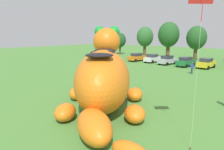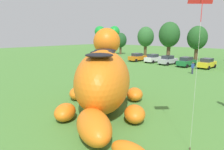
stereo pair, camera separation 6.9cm
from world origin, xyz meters
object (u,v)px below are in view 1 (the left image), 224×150
object	(u,v)px
car_white	(152,58)
car_green	(186,62)
car_orange	(137,57)
car_silver	(167,60)
spectator_wandering	(93,69)
giant_inflatable_creature	(103,79)
spectator_by_cars	(192,68)
car_yellow	(206,63)

from	to	relation	value
car_white	car_green	bearing A→B (deg)	-5.05
car_orange	car_silver	distance (m)	7.16
car_silver	car_white	bearing A→B (deg)	170.54
spectator_wandering	car_orange	bearing A→B (deg)	104.75
giant_inflatable_creature	car_green	xyz separation A→B (m)	(-4.01, 24.69, -1.47)
car_white	car_green	xyz separation A→B (m)	(7.21, -0.64, 0.00)
giant_inflatable_creature	spectator_wandering	distance (m)	13.52
giant_inflatable_creature	car_orange	size ratio (longest dim) A/B	2.59
car_white	car_orange	bearing A→B (deg)	-171.33
spectator_wandering	spectator_by_cars	bearing A→B (deg)	46.00
giant_inflatable_creature	spectator_wandering	bearing A→B (deg)	141.13
car_orange	car_silver	world-z (taller)	same
car_green	spectator_by_cars	size ratio (longest dim) A/B	2.48
giant_inflatable_creature	car_white	bearing A→B (deg)	113.89
car_orange	car_yellow	distance (m)	14.07
car_white	car_silver	size ratio (longest dim) A/B	0.97
car_white	car_green	size ratio (longest dim) A/B	0.98
car_yellow	giant_inflatable_creature	bearing A→B (deg)	-88.41
car_silver	spectator_by_cars	world-z (taller)	car_silver
car_orange	car_silver	size ratio (longest dim) A/B	1.00
car_white	car_silver	world-z (taller)	same
car_orange	car_silver	xyz separation A→B (m)	(7.16, -0.06, 0.00)
car_orange	spectator_wandering	xyz separation A→B (m)	(4.31, -16.36, -0.01)
car_orange	car_green	xyz separation A→B (m)	(10.76, -0.10, 0.00)
car_white	car_yellow	size ratio (longest dim) A/B	0.99
car_orange	car_green	distance (m)	10.76
car_white	spectator_by_cars	distance (m)	12.57
car_green	car_yellow	world-z (taller)	same
giant_inflatable_creature	car_green	bearing A→B (deg)	99.22
giant_inflatable_creature	car_yellow	distance (m)	25.25
spectator_wandering	car_green	bearing A→B (deg)	68.35
spectator_wandering	car_silver	bearing A→B (deg)	80.05
car_yellow	car_green	bearing A→B (deg)	-171.30
car_silver	car_green	xyz separation A→B (m)	(3.60, -0.03, 0.00)
giant_inflatable_creature	car_white	world-z (taller)	giant_inflatable_creature
car_orange	spectator_wandering	size ratio (longest dim) A/B	2.52
car_green	car_yellow	size ratio (longest dim) A/B	1.01
car_orange	car_yellow	size ratio (longest dim) A/B	1.03
spectator_by_cars	spectator_wandering	distance (m)	14.28
car_silver	car_yellow	distance (m)	6.92
giant_inflatable_creature	car_orange	distance (m)	28.89
car_yellow	spectator_wandering	size ratio (longest dim) A/B	2.45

